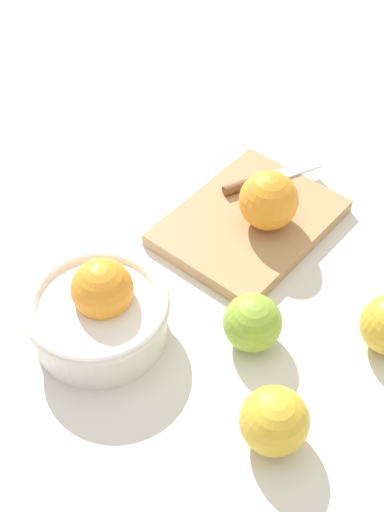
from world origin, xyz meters
The scene contains 7 objects.
ground_plane centered at (0.00, 0.00, 0.00)m, with size 2.40×2.40×0.00m, color silver.
bowl centered at (-0.17, 0.10, 0.04)m, with size 0.17×0.17×0.11m.
cutting_board centered at (0.09, 0.09, 0.01)m, with size 0.24×0.18×0.02m, color tan.
orange_on_board centered at (0.10, 0.06, 0.06)m, with size 0.08×0.08×0.08m, color orange.
knife centered at (0.15, 0.12, 0.02)m, with size 0.15×0.07×0.01m.
apple_front_left centered at (-0.14, -0.13, 0.04)m, with size 0.07×0.07×0.07m, color gold.
apple_front_left_2 centered at (-0.06, -0.03, 0.03)m, with size 0.07×0.07×0.07m, color #8EB738.
Camera 1 is at (-0.47, -0.32, 0.69)m, focal length 49.62 mm.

